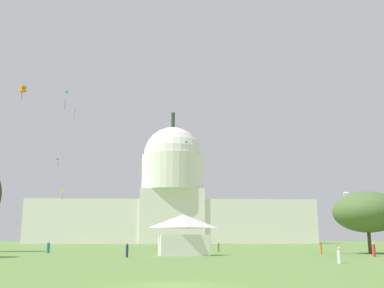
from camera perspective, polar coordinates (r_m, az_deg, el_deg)
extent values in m
plane|color=olive|center=(23.32, -2.21, -17.34)|extent=(800.00, 800.00, 0.00)
cube|color=silver|center=(217.29, -11.33, -9.52)|extent=(65.71, 19.92, 19.76)
cube|color=silver|center=(217.54, 6.31, -9.68)|extent=(65.71, 19.92, 19.76)
cube|color=silver|center=(215.01, -2.50, -9.08)|extent=(29.18, 21.91, 24.46)
cylinder|color=silver|center=(216.93, -2.45, -3.67)|extent=(29.18, 29.18, 16.52)
sphere|color=silver|center=(218.24, -2.43, -1.52)|extent=(27.80, 27.80, 27.80)
cylinder|color=#2D3833|center=(222.07, -2.39, 2.98)|extent=(1.80, 1.80, 7.61)
cube|color=white|center=(63.82, -1.09, -12.53)|extent=(7.07, 5.19, 2.79)
pyramid|color=white|center=(63.86, -1.08, -9.63)|extent=(7.42, 5.45, 1.84)
cylinder|color=#4C3823|center=(75.69, 21.31, -11.02)|extent=(0.51, 0.51, 4.41)
ellipsoid|color=#4C6633|center=(75.80, 21.08, -7.94)|extent=(10.34, 10.85, 6.26)
cylinder|color=orange|center=(72.28, 15.82, -12.54)|extent=(0.43, 0.43, 1.47)
sphere|color=brown|center=(72.26, 15.78, -11.85)|extent=(0.31, 0.31, 0.25)
cylinder|color=silver|center=(45.70, 17.97, -13.27)|extent=(0.46, 0.46, 1.24)
sphere|color=beige|center=(45.68, 17.91, -12.34)|extent=(0.32, 0.32, 0.25)
cylinder|color=navy|center=(58.25, -8.14, -13.14)|extent=(0.45, 0.45, 1.49)
sphere|color=brown|center=(58.23, -8.11, -12.30)|extent=(0.30, 0.30, 0.22)
cylinder|color=red|center=(64.06, 21.81, -12.30)|extent=(0.57, 0.57, 1.49)
sphere|color=tan|center=(64.05, 21.75, -11.53)|extent=(0.34, 0.34, 0.25)
cylinder|color=olive|center=(81.03, 3.33, -12.83)|extent=(0.46, 0.46, 1.44)
sphere|color=beige|center=(81.02, 3.32, -12.23)|extent=(0.34, 0.34, 0.25)
cylinder|color=#1E757A|center=(79.10, -17.55, -12.30)|extent=(0.64, 0.64, 1.55)
sphere|color=tan|center=(79.09, -17.51, -11.66)|extent=(0.30, 0.30, 0.22)
cylinder|color=#3D5684|center=(82.75, -2.48, -12.86)|extent=(0.51, 0.51, 1.31)
sphere|color=brown|center=(82.74, -2.48, -12.33)|extent=(0.31, 0.31, 0.22)
cube|color=gold|center=(119.53, -15.93, -5.68)|extent=(0.64, 0.61, 1.07)
cylinder|color=purple|center=(119.37, -15.93, -6.37)|extent=(0.18, 0.18, 1.83)
cube|color=purple|center=(172.57, -14.42, 4.13)|extent=(0.63, 1.03, 1.35)
cylinder|color=purple|center=(172.02, -14.52, 3.40)|extent=(0.32, 0.29, 3.20)
cube|color=white|center=(90.33, 18.74, -6.17)|extent=(1.03, 1.08, 0.61)
cube|color=white|center=(90.37, 18.72, -5.88)|extent=(1.03, 1.08, 0.61)
cylinder|color=white|center=(90.20, 18.82, -7.24)|extent=(0.39, 0.47, 2.99)
cube|color=teal|center=(179.55, -0.73, 0.23)|extent=(1.06, 0.31, 0.89)
cylinder|color=black|center=(179.21, -0.76, -0.28)|extent=(0.38, 0.20, 2.48)
pyramid|color=black|center=(160.49, -16.37, -1.85)|extent=(1.09, 1.35, 0.26)
cylinder|color=black|center=(160.37, -16.41, -2.43)|extent=(0.31, 0.24, 1.79)
pyramid|color=#33BCDB|center=(78.39, -15.67, 6.08)|extent=(0.78, 1.83, 0.13)
cylinder|color=blue|center=(77.87, -15.62, 4.84)|extent=(0.11, 0.25, 1.77)
cube|color=orange|center=(92.75, -20.41, 6.28)|extent=(1.33, 1.33, 0.48)
cube|color=orange|center=(92.95, -20.38, 6.68)|extent=(1.33, 1.33, 0.48)
cylinder|color=black|center=(92.51, -20.54, 5.70)|extent=(0.26, 0.13, 1.53)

